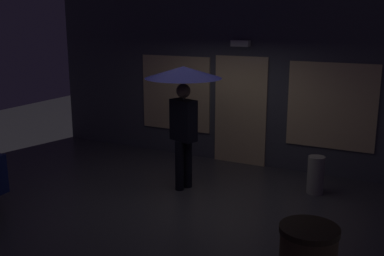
% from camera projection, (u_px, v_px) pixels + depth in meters
% --- Properties ---
extents(ground_plane, '(18.00, 18.00, 0.00)m').
position_uv_depth(ground_plane, '(191.00, 198.00, 7.68)').
color(ground_plane, '#423F44').
extents(building_facade, '(8.96, 0.48, 4.46)m').
position_uv_depth(building_facade, '(245.00, 55.00, 9.20)').
color(building_facade, '#4C4C56').
rests_on(building_facade, ground).
extents(person_with_umbrella, '(1.30, 1.30, 2.15)m').
position_uv_depth(person_with_umbrella, '(183.00, 89.00, 7.72)').
color(person_with_umbrella, black).
rests_on(person_with_umbrella, ground).
extents(sidewalk_bollard, '(0.28, 0.28, 0.65)m').
position_uv_depth(sidewalk_bollard, '(316.00, 175.00, 7.84)').
color(sidewalk_bollard, '#9E998E').
rests_on(sidewalk_bollard, ground).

